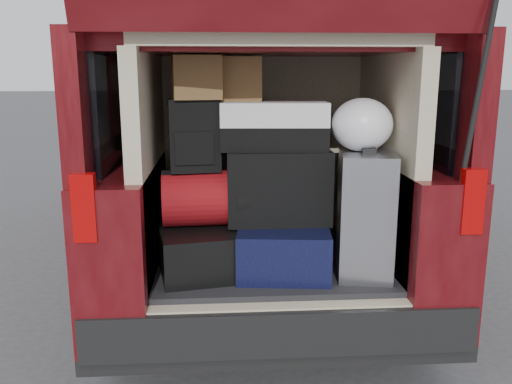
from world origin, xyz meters
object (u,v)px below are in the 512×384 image
(navy_hardshell, at_px, (283,246))
(red_duffel, at_px, (205,198))
(backpack, at_px, (195,135))
(black_hardshell, at_px, (200,246))
(black_soft_case, at_px, (278,185))
(twotone_duffel, at_px, (274,125))
(silver_roller, at_px, (365,213))

(navy_hardshell, relative_size, red_duffel, 1.29)
(red_duffel, height_order, backpack, backpack)
(black_hardshell, xyz_separation_m, black_soft_case, (0.42, 0.02, 0.33))
(red_duffel, xyz_separation_m, black_soft_case, (0.39, 0.02, 0.06))
(black_soft_case, relative_size, twotone_duffel, 0.98)
(silver_roller, bearing_deg, black_soft_case, 172.88)
(silver_roller, xyz_separation_m, red_duffel, (-0.83, 0.12, 0.06))
(black_hardshell, xyz_separation_m, twotone_duffel, (0.40, 0.04, 0.64))
(navy_hardshell, distance_m, black_soft_case, 0.33)
(black_hardshell, relative_size, navy_hardshell, 1.04)
(red_duffel, bearing_deg, twotone_duffel, 0.66)
(backpack, bearing_deg, silver_roller, -15.19)
(silver_roller, distance_m, black_soft_case, 0.48)
(red_duffel, bearing_deg, black_hardshell, -170.84)
(navy_hardshell, relative_size, black_soft_case, 1.06)
(backpack, bearing_deg, black_hardshell, -54.70)
(black_hardshell, xyz_separation_m, silver_roller, (0.86, -0.11, 0.20))
(silver_roller, relative_size, twotone_duffel, 1.17)
(black_soft_case, bearing_deg, red_duffel, -177.84)
(black_hardshell, relative_size, twotone_duffel, 1.09)
(black_hardshell, height_order, black_soft_case, black_soft_case)
(navy_hardshell, relative_size, silver_roller, 0.90)
(silver_roller, height_order, twotone_duffel, twotone_duffel)
(navy_hardshell, distance_m, backpack, 0.75)
(backpack, relative_size, twotone_duffel, 0.67)
(red_duffel, bearing_deg, silver_roller, -12.35)
(backpack, bearing_deg, black_soft_case, -6.09)
(black_hardshell, height_order, navy_hardshell, navy_hardshell)
(black_hardshell, height_order, twotone_duffel, twotone_duffel)
(backpack, xyz_separation_m, twotone_duffel, (0.42, 0.02, 0.05))
(black_hardshell, bearing_deg, twotone_duffel, -4.60)
(silver_roller, bearing_deg, navy_hardshell, 179.33)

